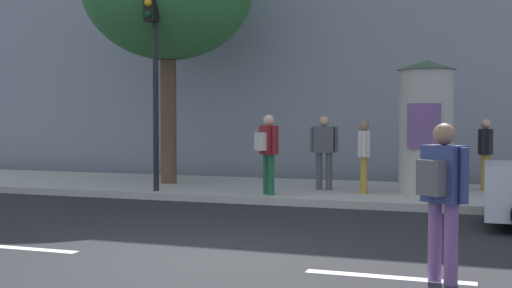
# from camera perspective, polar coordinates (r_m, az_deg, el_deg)

# --- Properties ---
(ground_plane) EXTENTS (80.00, 80.00, 0.00)m
(ground_plane) POSITION_cam_1_polar(r_m,az_deg,el_deg) (7.78, -6.43, -10.32)
(ground_plane) COLOR #232326
(sidewalk_curb) EXTENTS (36.00, 4.00, 0.15)m
(sidewalk_curb) POSITION_cam_1_polar(r_m,az_deg,el_deg) (14.33, 5.61, -4.22)
(sidewalk_curb) COLOR #B2ADA3
(sidewalk_curb) RESTS_ON ground_plane
(lane_markings) EXTENTS (25.80, 0.16, 0.01)m
(lane_markings) POSITION_cam_1_polar(r_m,az_deg,el_deg) (7.78, -6.43, -10.29)
(lane_markings) COLOR silver
(lane_markings) RESTS_ON ground_plane
(building_backdrop) EXTENTS (36.00, 5.00, 9.75)m
(building_backdrop) POSITION_cam_1_polar(r_m,az_deg,el_deg) (19.41, 9.11, 11.68)
(building_backdrop) COLOR gray
(building_backdrop) RESTS_ON ground_plane
(traffic_light) EXTENTS (0.24, 0.45, 4.32)m
(traffic_light) POSITION_cam_1_polar(r_m,az_deg,el_deg) (13.77, -9.14, 7.92)
(traffic_light) COLOR black
(traffic_light) RESTS_ON sidewalk_curb
(poster_column) EXTENTS (1.20, 1.20, 2.74)m
(poster_column) POSITION_cam_1_polar(r_m,az_deg,el_deg) (13.62, 14.87, 1.55)
(poster_column) COLOR #B2ADA3
(poster_column) RESTS_ON sidewalk_curb
(pedestrian_with_bag) EXTENTS (0.52, 0.51, 1.65)m
(pedestrian_with_bag) POSITION_cam_1_polar(r_m,az_deg,el_deg) (6.85, 16.21, -3.82)
(pedestrian_with_bag) COLOR #724C84
(pedestrian_with_bag) RESTS_ON ground_plane
(pedestrian_in_light_jacket) EXTENTS (0.32, 0.65, 1.53)m
(pedestrian_in_light_jacket) POSITION_cam_1_polar(r_m,az_deg,el_deg) (14.69, 19.73, -0.39)
(pedestrian_in_light_jacket) COLOR #B78C33
(pedestrian_in_light_jacket) RESTS_ON sidewalk_curb
(pedestrian_in_dark_shirt) EXTENTS (0.51, 0.51, 1.63)m
(pedestrian_in_dark_shirt) POSITION_cam_1_polar(r_m,az_deg,el_deg) (12.98, 1.04, -0.30)
(pedestrian_in_dark_shirt) COLOR #1E5938
(pedestrian_in_dark_shirt) RESTS_ON sidewalk_curb
(pedestrian_with_backpack) EXTENTS (0.61, 0.26, 1.59)m
(pedestrian_with_backpack) POSITION_cam_1_polar(r_m,az_deg,el_deg) (13.93, 6.07, -0.27)
(pedestrian_with_backpack) COLOR #4C4C51
(pedestrian_with_backpack) RESTS_ON sidewalk_curb
(pedestrian_in_red_top) EXTENTS (0.31, 0.57, 1.49)m
(pedestrian_in_red_top) POSITION_cam_1_polar(r_m,az_deg,el_deg) (13.47, 9.56, -0.68)
(pedestrian_in_red_top) COLOR #B78C33
(pedestrian_in_red_top) RESTS_ON sidewalk_curb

